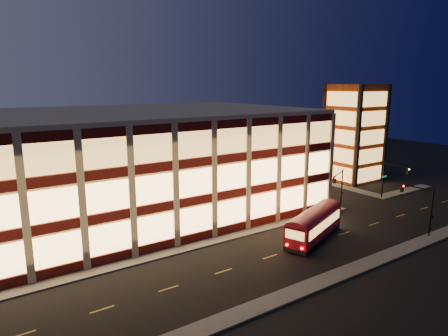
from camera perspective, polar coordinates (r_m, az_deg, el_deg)
ground at (r=46.07m, az=-2.26°, el=-11.15°), size 200.00×200.00×0.00m
sidewalk_office_south at (r=45.46m, az=-6.21°, el=-11.44°), size 54.00×2.00×0.15m
sidewalk_office_east at (r=72.05m, az=6.08°, el=-2.58°), size 2.00×30.00×0.15m
sidewalk_tower_south at (r=74.73m, az=24.28°, el=-3.06°), size 14.00×2.00×0.15m
sidewalk_tower_west at (r=79.44m, az=12.15°, el=-1.41°), size 2.00×30.00×0.15m
sidewalk_near at (r=36.79m, az=9.10°, el=-17.50°), size 100.00×2.00×0.15m
office_building at (r=57.39m, az=-13.84°, el=0.73°), size 50.45×30.45×14.50m
stair_tower at (r=79.17m, az=18.07°, el=4.78°), size 8.60×8.60×18.00m
traffic_signal_far at (r=59.13m, az=16.14°, el=-2.18°), size 3.79×1.87×6.00m
traffic_signal_right at (r=67.60m, az=22.84°, el=-0.92°), size 1.20×4.37×6.00m
traffic_signal_near at (r=54.07m, az=26.25°, el=-4.26°), size 0.32×4.45×6.00m
trolley_bus at (r=48.53m, az=12.75°, el=-7.65°), size 11.06×6.46×3.67m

